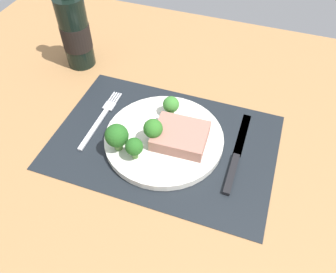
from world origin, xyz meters
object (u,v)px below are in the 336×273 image
Objects in this scene: wine_bottle at (75,31)px; plate at (164,139)px; knife at (236,157)px; fork at (101,118)px; steak at (180,136)px.

plate is at bearing -32.13° from wine_bottle.
knife is at bearing -22.04° from wine_bottle.
fork is at bearing -50.40° from wine_bottle.
steak reaches higher than knife.
steak reaches higher than fork.
fork is (-16.00, 1.42, -0.55)cm from plate.
wine_bottle reaches higher than steak.
steak is 0.40× the size of wine_bottle.
plate is 0.92× the size of wine_bottle.
plate reaches higher than knife.
knife is (31.72, -0.89, 0.05)cm from fork.
plate is 15.74cm from knife.
fork is at bearing 176.67° from knife.
fork is at bearing 175.47° from steak.
plate reaches higher than fork.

